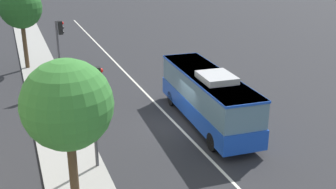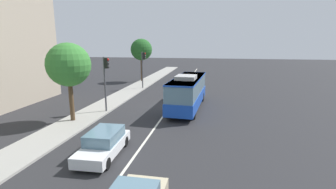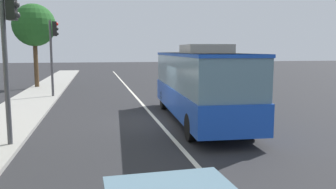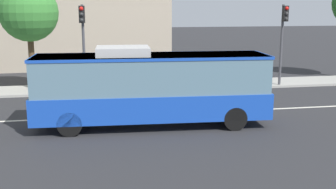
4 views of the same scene
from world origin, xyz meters
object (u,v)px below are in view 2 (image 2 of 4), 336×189
object	(u,v)px
traffic_light_mid_block	(106,75)
street_tree_kerbside_left	(141,50)
street_tree_kerbside_right	(69,65)
transit_bus	(188,91)
sedan_white	(104,143)
traffic_light_near_corner	(143,64)

from	to	relation	value
traffic_light_mid_block	street_tree_kerbside_left	xyz separation A→B (m)	(18.83, 2.24, 1.72)
street_tree_kerbside_right	transit_bus	bearing A→B (deg)	-55.83
sedan_white	traffic_light_mid_block	distance (m)	9.70
traffic_light_mid_block	street_tree_kerbside_right	size ratio (longest dim) A/B	0.80
traffic_light_mid_block	street_tree_kerbside_right	distance (m)	3.75
sedan_white	traffic_light_near_corner	distance (m)	21.36
sedan_white	street_tree_kerbside_left	distance (m)	28.36
street_tree_kerbside_left	street_tree_kerbside_right	size ratio (longest dim) A/B	1.09
sedan_white	street_tree_kerbside_right	bearing A→B (deg)	-137.39
street_tree_kerbside_left	traffic_light_mid_block	bearing A→B (deg)	-173.23
street_tree_kerbside_right	street_tree_kerbside_left	bearing A→B (deg)	1.42
street_tree_kerbside_left	street_tree_kerbside_right	bearing A→B (deg)	-178.58
sedan_white	street_tree_kerbside_left	size ratio (longest dim) A/B	0.64
transit_bus	traffic_light_near_corner	size ratio (longest dim) A/B	1.95
transit_bus	traffic_light_near_corner	world-z (taller)	traffic_light_near_corner
street_tree_kerbside_left	street_tree_kerbside_right	distance (m)	21.98
sedan_white	street_tree_kerbside_right	world-z (taller)	street_tree_kerbside_right
transit_bus	traffic_light_near_corner	xyz separation A→B (m)	(9.39, 7.28, 1.75)
sedan_white	traffic_light_near_corner	size ratio (longest dim) A/B	0.88
sedan_white	street_tree_kerbside_right	size ratio (longest dim) A/B	0.70
transit_bus	street_tree_kerbside_left	xyz separation A→B (m)	(15.91, 9.47, 3.48)
traffic_light_mid_block	street_tree_kerbside_right	xyz separation A→B (m)	(-3.14, 1.69, 1.15)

